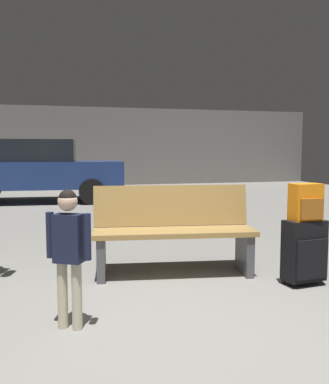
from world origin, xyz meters
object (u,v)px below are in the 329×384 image
bench (173,231)px  suitcase (305,251)px  backpack_bright (306,203)px  parked_car_far (36,169)px  child (69,244)px

bench → suitcase: size_ratio=2.74×
backpack_bright → parked_car_far: size_ratio=0.08×
suitcase → backpack_bright: bearing=-126.7°
bench → suitcase: 1.27m
bench → backpack_bright: size_ratio=4.87×
bench → parked_car_far: (-1.58, 6.74, 0.36)m
child → parked_car_far: bearing=93.7°
bench → child: bearing=-133.9°
suitcase → child: bearing=-168.1°
suitcase → parked_car_far: 7.87m
bench → child: (-1.07, -1.11, 0.16)m
bench → child: 1.55m
child → suitcase: bearing=11.9°
bench → backpack_bright: (1.08, -0.66, 0.33)m
backpack_bright → child: child is taller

